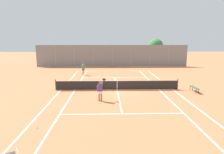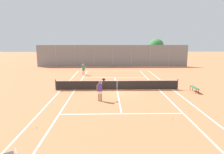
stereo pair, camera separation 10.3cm
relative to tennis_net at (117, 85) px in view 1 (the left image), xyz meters
name	(u,v)px [view 1 (the left image)]	position (x,y,z in m)	size (l,w,h in m)	color
ground_plane	(117,90)	(0.00, 0.00, -0.51)	(120.00, 120.00, 0.00)	#C67047
court_line_markings	(117,90)	(0.00, 0.00, -0.51)	(11.10, 23.90, 0.01)	white
tennis_net	(117,85)	(0.00, 0.00, 0.00)	(12.00, 0.10, 1.07)	#474C47
player_near_side	(100,90)	(-1.53, -3.53, 0.42)	(0.71, 0.72, 1.77)	#936B4C
player_far_left	(83,68)	(-4.26, 8.31, 0.42)	(0.57, 0.81, 1.77)	#D8A884
loose_tennis_ball_0	(190,111)	(4.71, -6.10, -0.48)	(0.07, 0.07, 0.07)	#D1DB33
loose_tennis_ball_1	(134,75)	(2.80, 8.32, -0.48)	(0.07, 0.07, 0.07)	#D1DB33
loose_tennis_ball_2	(173,118)	(3.09, -7.33, -0.48)	(0.07, 0.07, 0.07)	#D1DB33
loose_tennis_ball_3	(136,73)	(3.35, 9.81, -0.48)	(0.07, 0.07, 0.07)	#D1DB33
loose_tennis_ball_4	(37,128)	(-4.89, -8.43, -0.48)	(0.07, 0.07, 0.07)	#D1DB33
courtside_bench	(194,88)	(7.21, -0.97, -0.10)	(0.36, 1.50, 0.47)	#2D6638
back_fence	(112,56)	(0.00, 16.83, 1.44)	(27.08, 0.08, 3.89)	gray
tree_behind_left	(156,47)	(8.55, 20.13, 2.95)	(2.88, 2.88, 5.01)	brown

